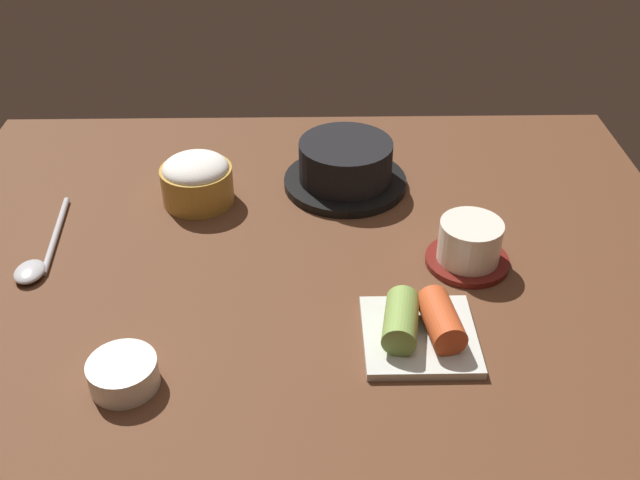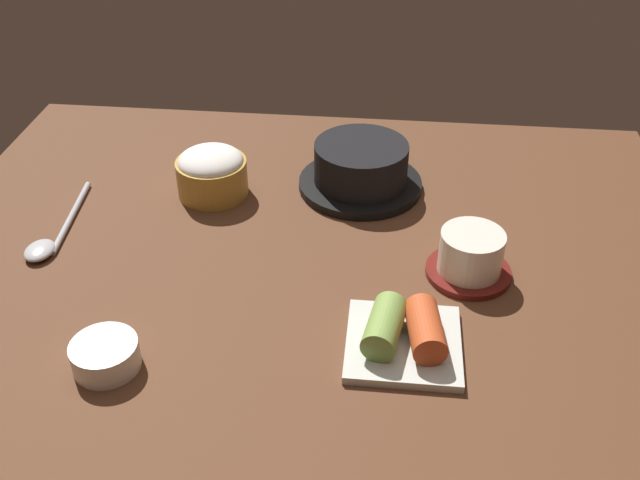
% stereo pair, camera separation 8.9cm
% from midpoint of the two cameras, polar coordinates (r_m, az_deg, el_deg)
% --- Properties ---
extents(dining_table, '(1.00, 0.76, 0.02)m').
position_cam_midpoint_polar(dining_table, '(0.93, -3.99, -1.40)').
color(dining_table, '#56331E').
rests_on(dining_table, ground).
extents(stone_pot, '(0.18, 0.18, 0.07)m').
position_cam_midpoint_polar(stone_pot, '(1.03, -0.45, 5.78)').
color(stone_pot, black).
rests_on(stone_pot, dining_table).
extents(rice_bowl, '(0.10, 0.10, 0.07)m').
position_cam_midpoint_polar(rice_bowl, '(1.02, -12.12, 4.62)').
color(rice_bowl, '#B78C38').
rests_on(rice_bowl, dining_table).
extents(tea_cup_with_saucer, '(0.10, 0.10, 0.06)m').
position_cam_midpoint_polar(tea_cup_with_saucer, '(0.89, 8.87, -0.46)').
color(tea_cup_with_saucer, maroon).
rests_on(tea_cup_with_saucer, dining_table).
extents(kimchi_plate, '(0.12, 0.12, 0.05)m').
position_cam_midpoint_polar(kimchi_plate, '(0.79, 4.66, -6.94)').
color(kimchi_plate, silver).
rests_on(kimchi_plate, dining_table).
extents(side_bowl_near, '(0.07, 0.07, 0.03)m').
position_cam_midpoint_polar(side_bowl_near, '(0.78, -18.43, -10.00)').
color(side_bowl_near, white).
rests_on(side_bowl_near, dining_table).
extents(spoon, '(0.04, 0.19, 0.01)m').
position_cam_midpoint_polar(spoon, '(0.98, -23.64, -1.43)').
color(spoon, '#B7B7BC').
rests_on(spoon, dining_table).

